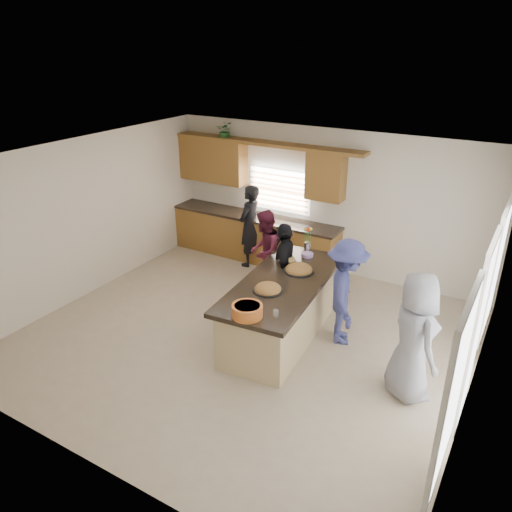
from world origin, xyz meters
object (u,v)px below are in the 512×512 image
Objects in this scene: woman_right_back at (346,292)px; woman_left_back at (250,226)px; woman_right_front at (414,337)px; island at (282,310)px; woman_left_mid at (264,251)px; salad_bowl at (247,310)px; woman_left_front at (284,268)px.

woman_left_back is at bearing 35.46° from woman_right_back.
woman_right_front reaches higher than woman_left_back.
woman_left_mid reaches higher than island.
salad_bowl is at bearing -91.01° from island.
woman_left_mid is at bearing 124.91° from island.
island is at bearing 41.26° from woman_left_back.
woman_right_back reaches higher than salad_bowl.
woman_left_mid is 0.82m from woman_left_front.
woman_left_front is (-0.35, 0.72, 0.34)m from island.
salad_bowl is 0.27× the size of woman_left_mid.
woman_right_front is (2.08, -0.42, 0.42)m from island.
woman_right_back is (2.69, -1.67, -0.01)m from woman_left_back.
woman_right_back reaches higher than island.
woman_right_back is 0.95× the size of woman_right_front.
salad_bowl is 0.25× the size of woman_left_back.
woman_left_back reaches higher than woman_right_back.
woman_left_mid is 3.49m from woman_right_front.
woman_left_back reaches higher than woman_left_front.
salad_bowl is at bearing -10.14° from woman_left_front.
woman_left_back is (-1.81, 2.02, 0.39)m from island.
island is at bearing 2.91° from woman_left_front.
woman_right_back is at bearing 16.78° from island.
woman_left_mid is 2.08m from woman_right_back.
woman_left_front reaches higher than salad_bowl.
island is at bearing 35.99° from woman_right_front.
woman_left_mid is (-1.01, 1.21, 0.31)m from island.
woman_left_front is (1.46, -1.30, -0.05)m from woman_left_back.
island is 6.74× the size of salad_bowl.
woman_right_front reaches higher than woman_left_mid.
woman_left_back is 1.06× the size of woman_left_front.
woman_left_back is 1.95m from woman_left_front.
woman_left_front is 0.90× the size of woman_right_front.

